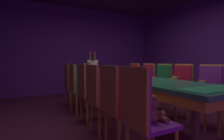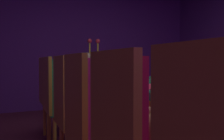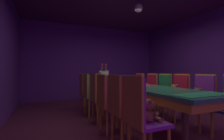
% 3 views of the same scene
% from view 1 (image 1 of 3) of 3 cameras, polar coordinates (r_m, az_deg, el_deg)
% --- Properties ---
extents(ground_plane, '(7.90, 7.90, 0.00)m').
position_cam_1_polar(ground_plane, '(3.35, 7.41, -15.25)').
color(ground_plane, '#591E33').
extents(wall_back, '(5.20, 0.12, 2.80)m').
position_cam_1_polar(wall_back, '(6.11, -9.87, 6.11)').
color(wall_back, '#59267F').
rests_on(wall_back, ground_plane).
extents(banquet_table, '(0.90, 3.39, 0.75)m').
position_cam_1_polar(banquet_table, '(3.21, 7.48, -4.00)').
color(banquet_table, '#26724C').
rests_on(banquet_table, ground_plane).
extents(chair_left_0, '(0.42, 0.41, 0.98)m').
position_cam_1_polar(chair_left_0, '(1.68, 9.05, -12.27)').
color(chair_left_0, purple).
rests_on(chair_left_0, ground_plane).
extents(teddy_left_0, '(0.21, 0.28, 0.26)m').
position_cam_1_polar(teddy_left_0, '(1.77, 12.86, -12.39)').
color(teddy_left_0, olive).
rests_on(teddy_left_0, chair_left_0).
extents(chair_left_1, '(0.42, 0.41, 0.98)m').
position_cam_1_polar(chair_left_1, '(2.10, 0.84, -9.17)').
color(chair_left_1, red).
rests_on(chair_left_1, ground_plane).
extents(teddy_left_1, '(0.24, 0.31, 0.29)m').
position_cam_1_polar(teddy_left_1, '(2.18, 4.23, -9.16)').
color(teddy_left_1, '#9E7247').
rests_on(teddy_left_1, chair_left_1).
extents(chair_left_2, '(0.42, 0.41, 0.98)m').
position_cam_1_polar(chair_left_2, '(2.55, -4.78, -7.07)').
color(chair_left_2, '#CC338C').
rests_on(chair_left_2, ground_plane).
extents(chair_left_3, '(0.42, 0.41, 0.98)m').
position_cam_1_polar(chair_left_3, '(3.07, -8.29, -5.45)').
color(chair_left_3, red).
rests_on(chair_left_3, ground_plane).
extents(teddy_left_3, '(0.27, 0.35, 0.33)m').
position_cam_1_polar(teddy_left_3, '(3.12, -5.73, -5.27)').
color(teddy_left_3, olive).
rests_on(teddy_left_3, chair_left_3).
extents(chair_left_4, '(0.42, 0.41, 0.98)m').
position_cam_1_polar(chair_left_4, '(3.60, -11.46, -4.26)').
color(chair_left_4, '#268C4C').
rests_on(chair_left_4, ground_plane).
extents(chair_left_5, '(0.42, 0.41, 0.98)m').
position_cam_1_polar(chair_left_5, '(4.11, -13.21, -3.43)').
color(chair_left_5, red).
rests_on(chair_left_5, ground_plane).
extents(teddy_left_5, '(0.24, 0.31, 0.29)m').
position_cam_1_polar(teddy_left_5, '(4.15, -11.27, -3.54)').
color(teddy_left_5, beige).
rests_on(teddy_left_5, chair_left_5).
extents(chair_right_1, '(0.42, 0.41, 0.98)m').
position_cam_1_polar(chair_right_1, '(3.26, 28.29, -5.27)').
color(chair_right_1, purple).
rests_on(chair_right_1, ground_plane).
extents(teddy_right_1, '(0.23, 0.30, 0.29)m').
position_cam_1_polar(teddy_right_1, '(3.14, 26.78, -5.80)').
color(teddy_right_1, brown).
rests_on(teddy_right_1, chair_right_1).
extents(chair_right_2, '(0.42, 0.41, 0.98)m').
position_cam_1_polar(chair_right_2, '(3.59, 20.98, -4.42)').
color(chair_right_2, red).
rests_on(chair_right_2, ground_plane).
extents(teddy_right_2, '(0.26, 0.33, 0.31)m').
position_cam_1_polar(teddy_right_2, '(3.48, 19.37, -4.69)').
color(teddy_right_2, brown).
rests_on(teddy_right_2, chair_right_2).
extents(chair_right_3, '(0.42, 0.41, 0.98)m').
position_cam_1_polar(chair_right_3, '(3.93, 15.52, -3.73)').
color(chair_right_3, '#268C4C').
rests_on(chair_right_3, ground_plane).
extents(chair_right_4, '(0.42, 0.41, 0.98)m').
position_cam_1_polar(chair_right_4, '(4.33, 10.87, -3.10)').
color(chair_right_4, red).
rests_on(chair_right_4, ground_plane).
extents(teddy_right_4, '(0.22, 0.29, 0.27)m').
position_cam_1_polar(teddy_right_4, '(4.25, 9.34, -3.48)').
color(teddy_right_4, '#9E7247').
rests_on(teddy_right_4, chair_right_4).
extents(chair_right_5, '(0.42, 0.41, 0.98)m').
position_cam_1_polar(chair_right_5, '(4.81, 6.47, -2.51)').
color(chair_right_5, red).
rests_on(chair_right_5, ground_plane).
extents(teddy_right_5, '(0.24, 0.31, 0.30)m').
position_cam_1_polar(teddy_right_5, '(4.73, 5.00, -2.72)').
color(teddy_right_5, '#9E7247').
rests_on(teddy_right_5, chair_right_5).
extents(throne_chair, '(0.41, 0.42, 0.98)m').
position_cam_1_polar(throne_chair, '(5.20, -6.65, -2.11)').
color(throne_chair, red).
rests_on(throne_chair, ground_plane).
extents(king_teddy_bear, '(0.66, 0.51, 0.84)m').
position_cam_1_polar(king_teddy_bear, '(5.04, -6.00, -0.77)').
color(king_teddy_bear, beige).
rests_on(king_teddy_bear, throne_chair).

